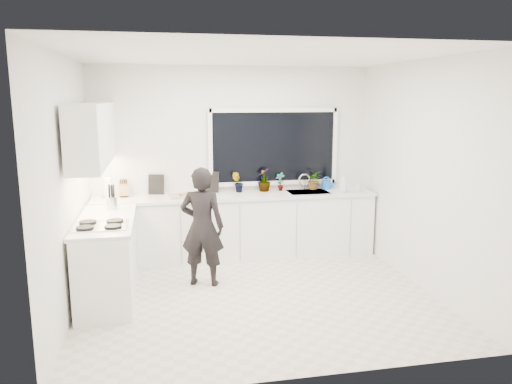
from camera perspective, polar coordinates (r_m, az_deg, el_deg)
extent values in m
cube|color=beige|center=(5.90, 0.07, -11.88)|extent=(4.00, 3.50, 0.02)
cube|color=white|center=(7.24, -2.67, 3.53)|extent=(4.00, 0.02, 2.70)
cube|color=white|center=(5.50, -20.93, 0.47)|extent=(0.02, 3.50, 2.70)
cube|color=white|center=(6.23, 18.52, 1.78)|extent=(0.02, 3.50, 2.70)
cube|color=white|center=(5.46, 0.08, 15.45)|extent=(4.00, 3.50, 0.02)
cube|color=black|center=(7.29, 2.05, 5.18)|extent=(1.80, 0.02, 1.00)
cube|color=white|center=(7.11, -2.23, -4.07)|extent=(3.92, 0.58, 0.88)
cube|color=white|center=(6.01, -16.57, -7.37)|extent=(0.58, 1.60, 0.88)
cube|color=silver|center=(7.00, -2.24, -0.45)|extent=(3.94, 0.62, 0.04)
cube|color=silver|center=(5.88, -16.81, -3.11)|extent=(0.62, 1.60, 0.04)
cube|color=white|center=(6.10, -18.13, 6.35)|extent=(0.34, 2.10, 0.70)
cube|color=silver|center=(7.25, 5.97, -0.35)|extent=(0.58, 0.42, 0.14)
cylinder|color=silver|center=(7.41, 5.54, 1.16)|extent=(0.03, 0.03, 0.22)
cube|color=black|center=(5.54, -17.37, -3.63)|extent=(0.56, 0.48, 0.03)
imported|color=black|center=(6.06, -6.17, -3.96)|extent=(0.61, 0.50, 1.46)
cube|color=silver|center=(6.90, -8.01, -0.42)|extent=(0.47, 0.37, 0.03)
cube|color=#B21719|center=(6.90, -8.01, -0.28)|extent=(0.43, 0.33, 0.01)
cylinder|color=blue|center=(7.48, 8.02, 0.85)|extent=(0.15, 0.15, 0.13)
cylinder|color=white|center=(7.03, -16.54, 0.39)|extent=(0.14, 0.14, 0.26)
cube|color=#9A6947|center=(7.05, -14.86, 0.35)|extent=(0.14, 0.11, 0.22)
cylinder|color=silver|center=(6.29, -16.14, -1.24)|extent=(0.14, 0.14, 0.16)
cube|color=black|center=(7.13, -11.33, 0.86)|extent=(0.22, 0.07, 0.28)
cube|color=black|center=(7.17, -5.25, 1.16)|extent=(0.24, 0.11, 0.30)
imported|color=#26662D|center=(7.14, -2.09, 1.12)|extent=(0.16, 0.13, 0.29)
imported|color=#26662D|center=(7.21, 0.93, 1.40)|extent=(0.24, 0.24, 0.33)
imported|color=#26662D|center=(7.27, 2.79, 1.20)|extent=(0.17, 0.17, 0.27)
imported|color=#26662D|center=(7.41, 6.65, 1.38)|extent=(0.33, 0.33, 0.28)
imported|color=#D8BF66|center=(7.23, 9.96, 1.08)|extent=(0.13, 0.13, 0.29)
imported|color=#D8BF66|center=(7.33, 11.68, 0.70)|extent=(0.10, 0.10, 0.18)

